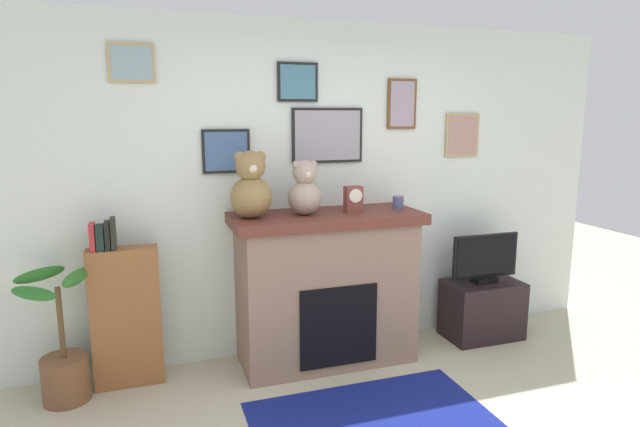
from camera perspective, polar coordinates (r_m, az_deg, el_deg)
The scene contains 11 objects.
back_wall at distance 4.28m, azimuth -0.34°, elevation 2.67°, with size 5.20×0.15×2.60m.
fireplace at distance 4.11m, azimuth 0.66°, elevation -7.89°, with size 1.43×0.62×1.17m.
bookshelf at distance 4.01m, azimuth -20.15°, elevation -10.04°, with size 0.47×0.16×1.21m.
potted_plant at distance 4.02m, azimuth -25.92°, elevation -13.59°, with size 0.50×0.58×0.90m.
tv_stand at distance 4.84m, azimuth 16.98°, elevation -9.79°, with size 0.64×0.40×0.49m, color black.
television at distance 4.71m, azimuth 17.28°, elevation -4.68°, with size 0.61×0.14×0.41m.
area_rug at distance 3.56m, azimuth 6.11°, elevation -21.58°, with size 1.51×1.03×0.01m, color navy.
candle_jar at distance 4.17m, azimuth 8.37°, elevation 1.18°, with size 0.09×0.09×0.10m, color #4C517A.
mantel_clock at distance 4.01m, azimuth 3.60°, elevation 1.57°, with size 0.13×0.10×0.19m.
teddy_bear_grey at distance 3.77m, azimuth -7.42°, elevation 2.74°, with size 0.30×0.30×0.48m.
teddy_bear_brown at distance 3.87m, azimuth -1.64°, elevation 2.52°, with size 0.25×0.25×0.40m.
Camera 1 is at (-1.33, -2.03, 1.89)m, focal length 29.84 mm.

